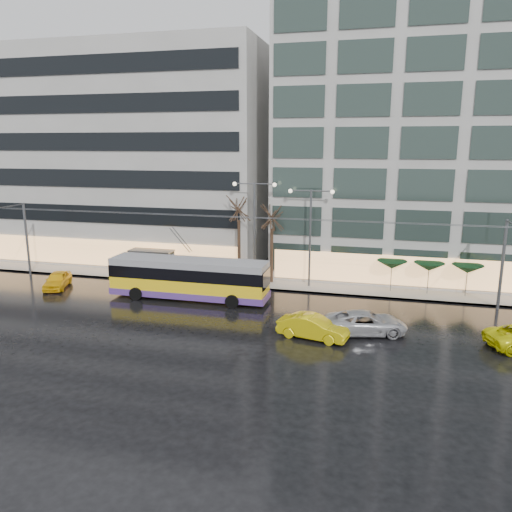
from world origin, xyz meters
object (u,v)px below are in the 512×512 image
(street_lamp_near, at_px, (254,218))
(trolleybus, at_px, (189,280))
(taxi_a, at_px, (57,280))
(bus_shelter, at_px, (149,257))

(street_lamp_near, bearing_deg, trolleybus, -124.65)
(trolleybus, relative_size, street_lamp_near, 1.44)
(trolleybus, xyz_separation_m, taxi_a, (-12.50, 0.16, -0.91))
(bus_shelter, distance_m, street_lamp_near, 11.14)
(bus_shelter, relative_size, taxi_a, 0.99)
(trolleybus, distance_m, bus_shelter, 8.55)
(bus_shelter, bearing_deg, street_lamp_near, 0.63)
(bus_shelter, bearing_deg, taxi_a, -137.94)
(street_lamp_near, bearing_deg, taxi_a, -161.10)
(bus_shelter, xyz_separation_m, street_lamp_near, (10.38, 0.11, 4.03))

